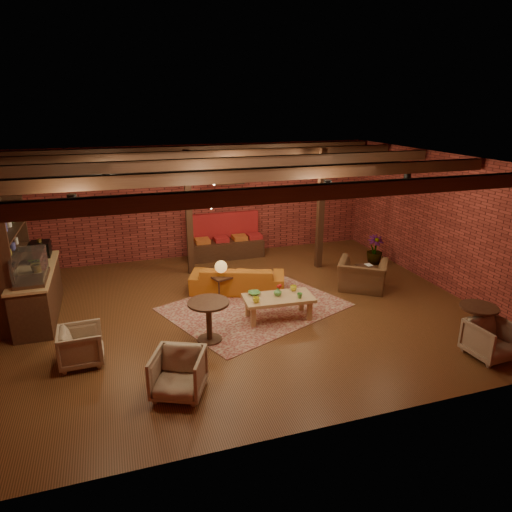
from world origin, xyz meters
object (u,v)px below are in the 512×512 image
object	(u,v)px
round_table_left	(209,314)
side_table_book	(366,267)
round_table_right	(477,319)
plant_tall	(377,222)
sofa	(238,279)
coffee_table	(278,299)
armchair_b	(178,372)
armchair_a	(81,344)
armchair_far	(491,338)
side_table_lamp	(221,270)
armchair_right	(363,270)

from	to	relation	value
round_table_left	side_table_book	size ratio (longest dim) A/B	1.73
round_table_right	plant_tall	xyz separation A→B (m)	(0.67, 4.54, 0.68)
sofa	coffee_table	world-z (taller)	coffee_table
plant_tall	round_table_right	bearing A→B (deg)	-98.39
armchair_b	side_table_book	xyz separation A→B (m)	(5.14, 3.18, 0.02)
armchair_a	armchair_b	size ratio (longest dim) A/B	0.93
armchair_b	round_table_right	world-z (taller)	round_table_right
side_table_book	armchair_b	bearing A→B (deg)	-148.29
round_table_left	armchair_far	distance (m)	5.06
armchair_a	round_table_left	bearing A→B (deg)	-89.35
round_table_left	plant_tall	size ratio (longest dim) A/B	0.33
armchair_a	armchair_b	xyz separation A→B (m)	(1.46, -1.40, 0.03)
coffee_table	sofa	bearing A→B (deg)	103.87
round_table_right	side_table_lamp	bearing A→B (deg)	138.02
round_table_left	armchair_right	bearing A→B (deg)	18.24
sofa	side_table_book	bearing A→B (deg)	-167.17
plant_tall	round_table_left	bearing A→B (deg)	-151.64
armchair_b	round_table_left	bearing A→B (deg)	85.79
side_table_lamp	round_table_right	bearing A→B (deg)	-41.98
sofa	coffee_table	size ratio (longest dim) A/B	1.49
side_table_lamp	round_table_right	distance (m)	5.32
coffee_table	armchair_b	bearing A→B (deg)	-139.94
side_table_lamp	armchair_far	xyz separation A→B (m)	(3.91, -3.98, -0.31)
round_table_right	armchair_a	bearing A→B (deg)	167.19
plant_tall	side_table_lamp	bearing A→B (deg)	-168.05
side_table_book	coffee_table	bearing A→B (deg)	-156.77
coffee_table	side_table_lamp	xyz separation A→B (m)	(-0.86, 1.40, 0.25)
side_table_lamp	plant_tall	bearing A→B (deg)	11.95
sofa	plant_tall	size ratio (longest dim) A/B	0.91
sofa	round_table_left	xyz separation A→B (m)	(-1.15, -2.13, 0.22)
coffee_table	armchair_a	bearing A→B (deg)	-171.28
round_table_left	side_table_book	world-z (taller)	round_table_left
coffee_table	side_table_lamp	world-z (taller)	side_table_lamp
round_table_right	armchair_far	size ratio (longest dim) A/B	1.06
coffee_table	armchair_a	distance (m)	3.86
side_table_book	plant_tall	size ratio (longest dim) A/B	0.19
sofa	armchair_a	distance (m)	4.07
sofa	armchair_far	world-z (taller)	armchair_far
armchair_a	armchair_right	xyz separation A→B (m)	(6.30, 1.42, 0.12)
side_table_lamp	round_table_right	xyz separation A→B (m)	(3.95, -3.56, -0.16)
armchair_a	armchair_far	world-z (taller)	armchair_far
coffee_table	armchair_right	xyz separation A→B (m)	(2.48, 0.84, 0.05)
coffee_table	armchair_right	distance (m)	2.62
side_table_book	armchair_far	size ratio (longest dim) A/B	0.63
armchair_a	side_table_book	bearing A→B (deg)	-76.56
armchair_a	side_table_lamp	bearing A→B (deg)	-57.82
round_table_right	coffee_table	bearing A→B (deg)	145.14
round_table_right	armchair_right	bearing A→B (deg)	101.60
armchair_far	round_table_right	bearing A→B (deg)	79.65
sofa	armchair_b	distance (m)	4.11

